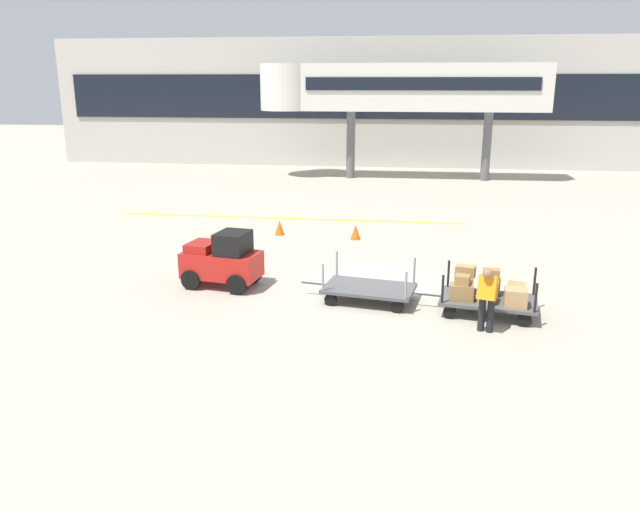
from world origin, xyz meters
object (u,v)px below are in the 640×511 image
object	(u,v)px
safety_cone_near	(355,232)
safety_cone_far	(280,228)
baggage_cart_lead	(369,289)
baggage_handler	(487,297)
baggage_cart_middle	(487,293)
baggage_tug	(223,260)

from	to	relation	value
safety_cone_near	safety_cone_far	size ratio (longest dim) A/B	1.00
baggage_cart_lead	safety_cone_near	distance (m)	6.56
baggage_handler	safety_cone_near	distance (m)	8.99
baggage_cart_middle	baggage_tug	bearing A→B (deg)	169.97
safety_cone_far	baggage_cart_lead	bearing A→B (deg)	-61.62
baggage_cart_lead	safety_cone_far	distance (m)	7.73
baggage_cart_lead	safety_cone_near	size ratio (longest dim) A/B	5.60
baggage_cart_lead	baggage_handler	distance (m)	3.28
baggage_tug	baggage_cart_middle	size ratio (longest dim) A/B	0.73
baggage_cart_middle	baggage_handler	world-z (taller)	baggage_handler
baggage_cart_middle	safety_cone_far	distance (m)	9.85
baggage_tug	baggage_handler	bearing A→B (deg)	-19.73
safety_cone_near	baggage_tug	bearing A→B (deg)	-119.52
safety_cone_near	safety_cone_far	world-z (taller)	same
baggage_cart_middle	safety_cone_far	bearing A→B (deg)	132.01
safety_cone_far	baggage_tug	bearing A→B (deg)	-93.95
baggage_tug	baggage_handler	world-z (taller)	baggage_tug
baggage_tug	baggage_cart_middle	xyz separation A→B (m)	(7.01, -1.24, -0.21)
baggage_cart_middle	baggage_handler	distance (m)	1.26
baggage_handler	safety_cone_near	xyz separation A→B (m)	(-3.56, 8.23, -0.59)
baggage_cart_lead	baggage_handler	size ratio (longest dim) A/B	1.97
baggage_cart_middle	baggage_cart_lead	bearing A→B (deg)	169.97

